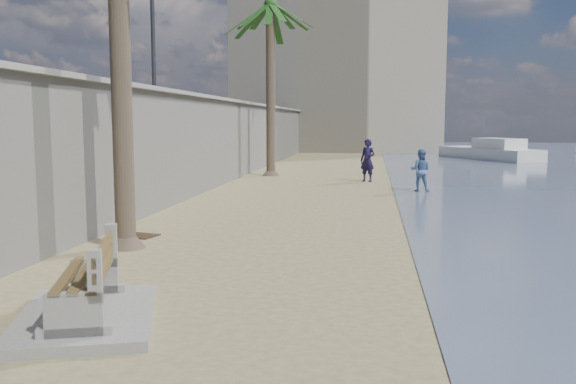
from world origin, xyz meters
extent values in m
cube|color=gray|center=(-5.20, 20.00, 1.75)|extent=(0.45, 70.00, 3.50)
cube|color=gray|center=(-5.20, 20.00, 3.55)|extent=(0.80, 70.00, 0.12)
cube|color=#B7AA93|center=(-2.00, 52.00, 7.00)|extent=(18.00, 12.00, 14.00)
cube|color=gray|center=(-2.50, 2.16, 0.07)|extent=(2.39, 2.90, 0.14)
cylinder|color=brown|center=(-3.87, 6.75, 3.91)|extent=(0.42, 0.42, 7.82)
cylinder|color=brown|center=(-3.71, 24.13, 4.08)|extent=(0.44, 0.44, 8.16)
imported|color=#181334|center=(0.99, 21.70, 1.08)|extent=(0.94, 0.84, 2.16)
imported|color=#4E6CA2|center=(3.00, 18.21, 0.88)|extent=(0.97, 0.83, 1.77)
cube|color=#382616|center=(-4.09, 8.03, 0.01)|extent=(0.90, 0.79, 0.03)
cube|color=#382616|center=(-3.08, 2.38, 0.01)|extent=(0.54, 0.57, 0.03)
camera|label=1|loc=(1.18, -5.15, 2.61)|focal=38.00mm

